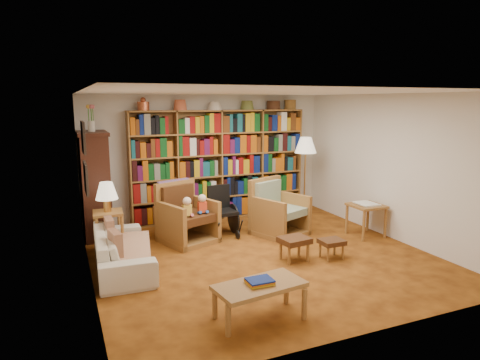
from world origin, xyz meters
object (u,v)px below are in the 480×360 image
armchair_leather (186,217)px  armchair_sage (277,213)px  side_table_lamp (108,221)px  wheelchair (221,213)px  side_table_papers (366,209)px  footstool_a (294,242)px  coffee_table (260,288)px  sofa (122,249)px  floor_lamp (306,148)px  footstool_b (332,243)px

armchair_leather → armchair_sage: size_ratio=0.98×
side_table_lamp → wheelchair: 1.96m
side_table_papers → footstool_a: side_table_papers is taller
side_table_lamp → coffee_table: (1.28, -2.89, -0.14)m
wheelchair → footstool_a: wheelchair is taller
armchair_leather → sofa: bearing=-144.4°
sofa → coffee_table: sofa is taller
armchair_sage → wheelchair: size_ratio=1.24×
floor_lamp → footstool_b: 2.69m
side_table_lamp → wheelchair: bearing=3.7°
floor_lamp → side_table_papers: floor_lamp is taller
sofa → side_table_papers: size_ratio=3.09×
armchair_sage → coffee_table: armchair_sage is taller
side_table_lamp → footstool_b: bearing=-28.3°
wheelchair → sofa: bearing=-153.9°
footstool_b → footstool_a: bearing=165.3°
floor_lamp → coffee_table: 4.52m
wheelchair → floor_lamp: floor_lamp is taller
footstool_b → sofa: bearing=163.7°
armchair_leather → armchair_sage: bearing=-9.2°
side_table_papers → footstool_b: 1.43m
side_table_lamp → floor_lamp: size_ratio=0.40×
side_table_papers → footstool_a: 1.88m
side_table_lamp → armchair_sage: armchair_sage is taller
coffee_table → sofa: bearing=119.2°
wheelchair → side_table_lamp: bearing=-176.3°
footstool_a → armchair_leather: bearing=127.8°
armchair_sage → footstool_b: (0.16, -1.47, -0.13)m
armchair_sage → footstool_b: bearing=-83.6°
armchair_sage → armchair_leather: bearing=170.8°
side_table_lamp → footstool_a: bearing=-30.9°
side_table_papers → coffee_table: (-3.02, -1.94, -0.13)m
side_table_papers → armchair_leather: bearing=161.2°
sofa → armchair_leather: 1.47m
coffee_table → armchair_leather: bearing=89.7°
floor_lamp → footstool_b: (-0.88, -2.24, -1.18)m
sofa → wheelchair: 2.07m
armchair_leather → coffee_table: bearing=-90.3°
side_table_lamp → footstool_b: 3.51m
wheelchair → footstool_b: bearing=-57.7°
armchair_sage → footstool_b: armchair_sage is taller
sofa → armchair_leather: (1.19, 0.85, 0.14)m
floor_lamp → footstool_a: 2.79m
armchair_sage → footstool_a: bearing=-107.0°
side_table_lamp → footstool_a: (2.52, -1.51, -0.20)m
armchair_leather → armchair_sage: armchair_leather is taller
floor_lamp → footstool_b: bearing=-111.4°
armchair_sage → side_table_papers: bearing=-28.9°
side_table_lamp → coffee_table: 3.16m
armchair_leather → wheelchair: (0.67, 0.05, -0.01)m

